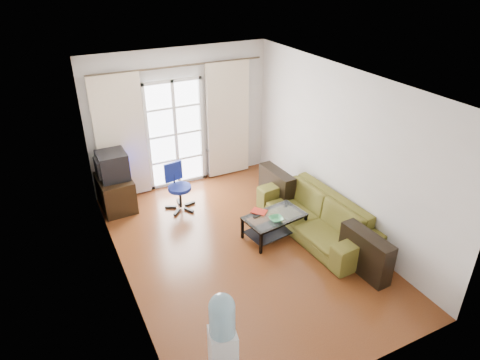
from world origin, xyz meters
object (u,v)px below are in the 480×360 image
object	(u,v)px
task_chair	(179,196)
water_cooler	(223,343)
coffee_table	(274,223)
crt_tv	(111,166)
sofa	(315,216)
tv_stand	(116,193)

from	to	relation	value
task_chair	water_cooler	size ratio (longest dim) A/B	0.65
coffee_table	water_cooler	xyz separation A→B (m)	(-1.92, -2.21, 0.44)
crt_tv	coffee_table	bearing A→B (deg)	-45.40
crt_tv	sofa	bearing A→B (deg)	-40.41
coffee_table	tv_stand	distance (m)	2.98
coffee_table	tv_stand	bearing A→B (deg)	135.57
task_chair	water_cooler	world-z (taller)	water_cooler
coffee_table	crt_tv	xyz separation A→B (m)	(-2.13, 2.09, 0.60)
crt_tv	tv_stand	bearing A→B (deg)	-72.23
sofa	task_chair	world-z (taller)	task_chair
sofa	crt_tv	xyz separation A→B (m)	(-2.79, 2.30, 0.52)
tv_stand	water_cooler	distance (m)	4.32
tv_stand	crt_tv	size ratio (longest dim) A/B	1.52
coffee_table	water_cooler	bearing A→B (deg)	-131.06
coffee_table	task_chair	distance (m)	1.90
sofa	coffee_table	world-z (taller)	sofa
sofa	tv_stand	size ratio (longest dim) A/B	2.79
coffee_table	crt_tv	size ratio (longest dim) A/B	1.92
tv_stand	task_chair	bearing A→B (deg)	-29.71
sofa	water_cooler	xyz separation A→B (m)	(-2.59, -2.00, 0.36)
sofa	coffee_table	xyz separation A→B (m)	(-0.66, 0.21, -0.08)
sofa	water_cooler	bearing A→B (deg)	-55.46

